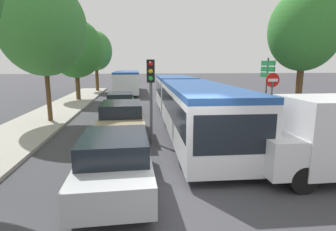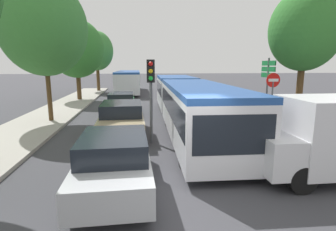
% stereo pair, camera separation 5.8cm
% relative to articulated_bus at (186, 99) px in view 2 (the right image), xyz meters
% --- Properties ---
extents(ground_plane, '(200.00, 200.00, 0.00)m').
position_rel_articulated_bus_xyz_m(ground_plane, '(-1.65, -8.10, -1.38)').
color(ground_plane, '#3D3D42').
extents(kerb_strip_left, '(3.20, 35.58, 0.14)m').
position_rel_articulated_bus_xyz_m(kerb_strip_left, '(-8.08, 4.69, -1.31)').
color(kerb_strip_left, '#9E998E').
rests_on(kerb_strip_left, ground).
extents(articulated_bus, '(3.01, 16.16, 2.39)m').
position_rel_articulated_bus_xyz_m(articulated_bus, '(0.00, 0.00, 0.00)').
color(articulated_bus, silver).
rests_on(articulated_bus, ground).
extents(city_bus_rear, '(2.70, 11.66, 2.51)m').
position_rel_articulated_bus_xyz_m(city_bus_rear, '(-3.53, 17.49, 0.07)').
color(city_bus_rear, silver).
rests_on(city_bus_rear, ground).
extents(queued_car_silver, '(1.82, 4.20, 1.45)m').
position_rel_articulated_bus_xyz_m(queued_car_silver, '(-3.29, -7.47, -0.64)').
color(queued_car_silver, '#B7BABF').
rests_on(queued_car_silver, ground).
extents(queued_car_tan, '(1.94, 4.47, 1.55)m').
position_rel_articulated_bus_xyz_m(queued_car_tan, '(-3.35, -2.23, -0.59)').
color(queued_car_tan, tan).
rests_on(queued_car_tan, ground).
extents(queued_car_green, '(1.76, 4.06, 1.40)m').
position_rel_articulated_bus_xyz_m(queued_car_green, '(-3.67, 3.33, -0.67)').
color(queued_car_green, '#236638').
rests_on(queued_car_green, ground).
extents(traffic_light, '(0.33, 0.37, 3.40)m').
position_rel_articulated_bus_xyz_m(traffic_light, '(-2.10, -3.47, 1.12)').
color(traffic_light, '#56595E').
rests_on(traffic_light, ground).
extents(no_entry_sign, '(0.70, 0.08, 2.82)m').
position_rel_articulated_bus_xyz_m(no_entry_sign, '(3.93, -1.95, 0.50)').
color(no_entry_sign, '#56595E').
rests_on(no_entry_sign, ground).
extents(direction_sign_post, '(0.14, 1.40, 3.60)m').
position_rel_articulated_bus_xyz_m(direction_sign_post, '(4.94, 0.52, 1.19)').
color(direction_sign_post, '#56595E').
rests_on(direction_sign_post, ground).
extents(tree_left_mid, '(4.51, 4.51, 7.65)m').
position_rel_articulated_bus_xyz_m(tree_left_mid, '(-7.46, 1.09, 3.74)').
color(tree_left_mid, '#51381E').
rests_on(tree_left_mid, ground).
extents(tree_left_far, '(4.73, 4.73, 7.18)m').
position_rel_articulated_bus_xyz_m(tree_left_far, '(-7.86, 10.61, 3.11)').
color(tree_left_far, '#51381E').
rests_on(tree_left_far, ground).
extents(tree_left_distant, '(3.87, 3.87, 7.22)m').
position_rel_articulated_bus_xyz_m(tree_left_distant, '(-7.28, 19.03, 3.39)').
color(tree_left_distant, '#51381E').
rests_on(tree_left_distant, ground).
extents(tree_right_near, '(3.37, 3.37, 6.79)m').
position_rel_articulated_bus_xyz_m(tree_right_near, '(5.43, -1.82, 3.44)').
color(tree_right_near, '#51381E').
rests_on(tree_right_near, ground).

